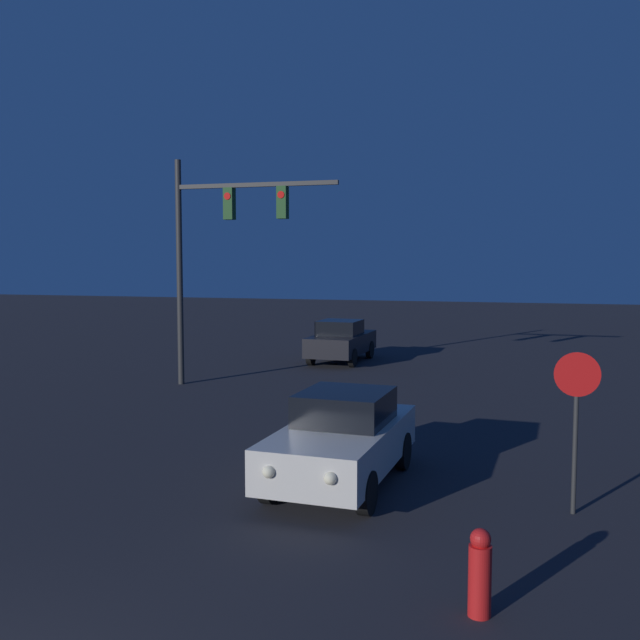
{
  "coord_description": "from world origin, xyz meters",
  "views": [
    {
      "loc": [
        4.39,
        -3.61,
        3.68
      ],
      "look_at": [
        0.0,
        11.38,
        2.36
      ],
      "focal_mm": 40.0,
      "sensor_mm": 36.0,
      "label": 1
    }
  ],
  "objects_px": {
    "stop_sign": "(576,403)",
    "fire_hydrant": "(480,573)",
    "traffic_signal_mast": "(217,236)",
    "car_far": "(341,341)",
    "car_near": "(342,439)"
  },
  "relations": [
    {
      "from": "traffic_signal_mast",
      "to": "fire_hydrant",
      "type": "distance_m",
      "value": 14.8
    },
    {
      "from": "traffic_signal_mast",
      "to": "stop_sign",
      "type": "xyz_separation_m",
      "value": [
        9.34,
        -8.24,
        -2.73
      ]
    },
    {
      "from": "traffic_signal_mast",
      "to": "fire_hydrant",
      "type": "height_order",
      "value": "traffic_signal_mast"
    },
    {
      "from": "traffic_signal_mast",
      "to": "stop_sign",
      "type": "bearing_deg",
      "value": -41.43
    },
    {
      "from": "stop_sign",
      "to": "fire_hydrant",
      "type": "distance_m",
      "value": 3.79
    },
    {
      "from": "car_far",
      "to": "stop_sign",
      "type": "distance_m",
      "value": 15.79
    },
    {
      "from": "traffic_signal_mast",
      "to": "stop_sign",
      "type": "relative_size",
      "value": 2.78
    },
    {
      "from": "car_near",
      "to": "traffic_signal_mast",
      "type": "bearing_deg",
      "value": -50.9
    },
    {
      "from": "car_near",
      "to": "car_far",
      "type": "xyz_separation_m",
      "value": [
        -3.58,
        13.67,
        0.0
      ]
    },
    {
      "from": "fire_hydrant",
      "to": "car_far",
      "type": "bearing_deg",
      "value": 109.04
    },
    {
      "from": "traffic_signal_mast",
      "to": "car_far",
      "type": "bearing_deg",
      "value": 69.33
    },
    {
      "from": "traffic_signal_mast",
      "to": "fire_hydrant",
      "type": "xyz_separation_m",
      "value": [
        8.23,
        -11.67,
        -3.9
      ]
    },
    {
      "from": "car_near",
      "to": "stop_sign",
      "type": "bearing_deg",
      "value": 176.62
    },
    {
      "from": "stop_sign",
      "to": "fire_hydrant",
      "type": "height_order",
      "value": "stop_sign"
    },
    {
      "from": "car_far",
      "to": "traffic_signal_mast",
      "type": "relative_size",
      "value": 0.61
    }
  ]
}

